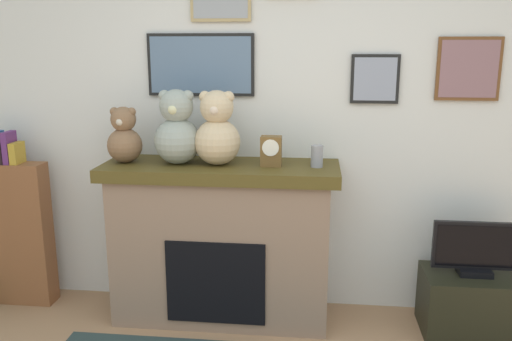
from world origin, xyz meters
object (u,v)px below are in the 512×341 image
at_px(mantel_clock, 271,151).
at_px(teddy_bear_grey, 177,131).
at_px(teddy_bear_brown, 124,138).
at_px(television, 476,250).
at_px(fireplace, 222,241).
at_px(candle_jar, 317,156).
at_px(tv_stand, 471,303).
at_px(bookshelf, 20,228).
at_px(teddy_bear_cream, 217,132).

bearing_deg(mantel_clock, teddy_bear_grey, 179.93).
bearing_deg(teddy_bear_brown, television, -0.86).
distance_m(fireplace, candle_jar, 0.86).
bearing_deg(tv_stand, candle_jar, 178.13).
relative_size(mantel_clock, teddy_bear_grey, 0.40).
bearing_deg(candle_jar, fireplace, 178.35).
distance_m(tv_stand, teddy_bear_grey, 2.18).
distance_m(bookshelf, teddy_bear_brown, 1.07).
xyz_separation_m(fireplace, teddy_bear_grey, (-0.27, -0.02, 0.74)).
xyz_separation_m(tv_stand, teddy_bear_cream, (-1.64, 0.03, 1.08)).
relative_size(bookshelf, mantel_clock, 6.53).
height_order(fireplace, teddy_bear_brown, teddy_bear_brown).
distance_m(mantel_clock, teddy_bear_cream, 0.36).
distance_m(teddy_bear_grey, teddy_bear_cream, 0.26).
xyz_separation_m(teddy_bear_brown, teddy_bear_cream, (0.61, -0.00, 0.05)).
bearing_deg(mantel_clock, bookshelf, 177.79).
distance_m(tv_stand, television, 0.37).
xyz_separation_m(fireplace, candle_jar, (0.62, -0.02, 0.60)).
distance_m(television, candle_jar, 1.15).
xyz_separation_m(candle_jar, teddy_bear_brown, (-1.24, -0.00, 0.09)).
distance_m(fireplace, television, 1.62).
bearing_deg(mantel_clock, tv_stand, -1.40).
bearing_deg(fireplace, teddy_bear_cream, -129.46).
bearing_deg(fireplace, candle_jar, -1.65).
bearing_deg(bookshelf, teddy_bear_cream, -2.70).
xyz_separation_m(tv_stand, mantel_clock, (-1.29, 0.03, 0.96)).
height_order(bookshelf, candle_jar, bookshelf).
relative_size(tv_stand, mantel_clock, 3.20).
bearing_deg(mantel_clock, teddy_bear_brown, 179.95).
relative_size(teddy_bear_brown, teddy_bear_cream, 0.77).
relative_size(tv_stand, teddy_bear_grey, 1.27).
bearing_deg(bookshelf, fireplace, -1.95).
height_order(teddy_bear_brown, teddy_bear_grey, teddy_bear_grey).
xyz_separation_m(fireplace, teddy_bear_brown, (-0.63, -0.02, 0.69)).
relative_size(fireplace, teddy_bear_cream, 3.21).
distance_m(candle_jar, mantel_clock, 0.29).
height_order(tv_stand, teddy_bear_brown, teddy_bear_brown).
distance_m(candle_jar, teddy_bear_brown, 1.24).
relative_size(fireplace, television, 2.84).
height_order(teddy_bear_brown, teddy_bear_cream, teddy_bear_cream).
height_order(fireplace, mantel_clock, mantel_clock).
relative_size(tv_stand, candle_jar, 4.40).
height_order(fireplace, bookshelf, bookshelf).
xyz_separation_m(teddy_bear_grey, teddy_bear_cream, (0.26, 0.00, -0.00)).
xyz_separation_m(candle_jar, mantel_clock, (-0.29, -0.00, 0.03)).
bearing_deg(teddy_bear_grey, teddy_bear_cream, 0.00).
relative_size(teddy_bear_brown, teddy_bear_grey, 0.76).
relative_size(television, mantel_clock, 2.82).
relative_size(bookshelf, television, 2.32).
bearing_deg(teddy_bear_brown, fireplace, 1.67).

